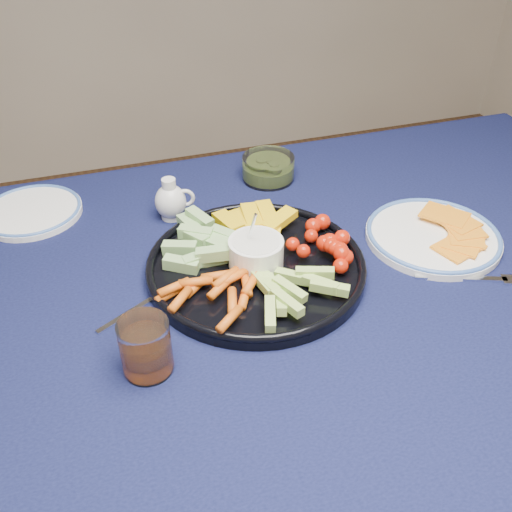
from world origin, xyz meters
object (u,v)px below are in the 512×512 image
object	(u,v)px
dining_table	(272,349)
juice_tumbler	(146,350)
pickle_bowl	(268,169)
cheese_plate	(433,234)
side_plate_extra	(31,211)
creamer_pitcher	(171,201)
crudite_platter	(254,262)

from	to	relation	value
dining_table	juice_tumbler	xyz separation A→B (m)	(-0.20, -0.06, 0.12)
pickle_bowl	cheese_plate	world-z (taller)	pickle_bowl
side_plate_extra	pickle_bowl	bearing A→B (deg)	-0.78
juice_tumbler	cheese_plate	bearing A→B (deg)	15.29
cheese_plate	side_plate_extra	bearing A→B (deg)	155.70
creamer_pitcher	crudite_platter	bearing A→B (deg)	-65.10
crudite_platter	pickle_bowl	world-z (taller)	crudite_platter
dining_table	juice_tumbler	distance (m)	0.25
creamer_pitcher	side_plate_extra	distance (m)	0.27
side_plate_extra	creamer_pitcher	bearing A→B (deg)	-19.58
dining_table	crudite_platter	xyz separation A→B (m)	(0.00, 0.10, 0.11)
crudite_platter	juice_tumbler	xyz separation A→B (m)	(-0.20, -0.16, 0.01)
juice_tumbler	side_plate_extra	size ratio (longest dim) A/B	0.44
creamer_pitcher	cheese_plate	distance (m)	0.49
juice_tumbler	dining_table	bearing A→B (deg)	16.24
crudite_platter	cheese_plate	world-z (taller)	crudite_platter
cheese_plate	side_plate_extra	size ratio (longest dim) A/B	1.27
crudite_platter	pickle_bowl	size ratio (longest dim) A/B	3.33
cheese_plate	creamer_pitcher	bearing A→B (deg)	153.06
pickle_bowl	side_plate_extra	size ratio (longest dim) A/B	0.58
pickle_bowl	juice_tumbler	xyz separation A→B (m)	(-0.33, -0.45, 0.01)
cheese_plate	juice_tumbler	world-z (taller)	juice_tumbler
pickle_bowl	side_plate_extra	distance (m)	0.48
crudite_platter	cheese_plate	size ratio (longest dim) A/B	1.52
crudite_platter	juice_tumbler	distance (m)	0.26
dining_table	side_plate_extra	bearing A→B (deg)	131.48
dining_table	pickle_bowl	size ratio (longest dim) A/B	15.14
crudite_platter	creamer_pitcher	bearing A→B (deg)	114.90
cheese_plate	side_plate_extra	xyz separation A→B (m)	(-0.69, 0.31, -0.00)
dining_table	juice_tumbler	world-z (taller)	juice_tumbler
crudite_platter	creamer_pitcher	xyz separation A→B (m)	(-0.10, 0.21, 0.01)
crudite_platter	side_plate_extra	xyz separation A→B (m)	(-0.35, 0.30, -0.01)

